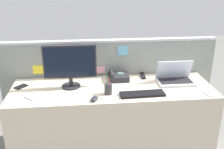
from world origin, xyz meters
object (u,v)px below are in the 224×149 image
at_px(pen_cup, 108,89).
at_px(cell_phone_white_slab, 209,94).
at_px(keyboard_main, 142,94).
at_px(cell_phone_silver_slab, 31,98).
at_px(desk_phone, 118,77).
at_px(desktop_monitor, 70,64).
at_px(cell_phone_black_slab, 21,87).
at_px(laptop, 175,77).
at_px(tv_remote, 143,76).
at_px(computer_mouse_right_hand, 95,99).

relative_size(pen_cup, cell_phone_white_slab, 1.24).
relative_size(keyboard_main, pen_cup, 2.26).
bearing_deg(cell_phone_silver_slab, desk_phone, -21.79).
height_order(desktop_monitor, desk_phone, desktop_monitor).
distance_m(pen_cup, cell_phone_black_slab, 0.88).
bearing_deg(cell_phone_silver_slab, laptop, -35.66).
relative_size(keyboard_main, tv_remote, 2.45).
bearing_deg(cell_phone_black_slab, cell_phone_silver_slab, -20.21).
bearing_deg(desktop_monitor, pen_cup, -30.58).
distance_m(computer_mouse_right_hand, pen_cup, 0.18).
bearing_deg(desk_phone, cell_phone_white_slab, -28.66).
relative_size(computer_mouse_right_hand, tv_remote, 0.59).
bearing_deg(desk_phone, laptop, -12.15).
bearing_deg(tv_remote, pen_cup, -132.36).
xyz_separation_m(desktop_monitor, cell_phone_silver_slab, (-0.35, -0.23, -0.23)).
height_order(cell_phone_silver_slab, cell_phone_black_slab, same).
xyz_separation_m(cell_phone_black_slab, tv_remote, (1.26, 0.15, 0.01)).
bearing_deg(tv_remote, computer_mouse_right_hand, -132.66).
bearing_deg(laptop, computer_mouse_right_hand, -158.28).
height_order(keyboard_main, computer_mouse_right_hand, computer_mouse_right_hand).
bearing_deg(laptop, keyboard_main, -145.62).
bearing_deg(computer_mouse_right_hand, cell_phone_silver_slab, -168.56).
distance_m(desktop_monitor, cell_phone_silver_slab, 0.48).
relative_size(laptop, computer_mouse_right_hand, 3.69).
bearing_deg(desk_phone, desktop_monitor, -164.95).
bearing_deg(tv_remote, desktop_monitor, -162.38).
distance_m(cell_phone_white_slab, cell_phone_silver_slab, 1.64).
xyz_separation_m(desk_phone, cell_phone_white_slab, (0.81, -0.44, -0.03)).
relative_size(laptop, pen_cup, 2.01).
bearing_deg(computer_mouse_right_hand, desktop_monitor, 145.17).
distance_m(desktop_monitor, computer_mouse_right_hand, 0.45).
distance_m(desktop_monitor, pen_cup, 0.45).
relative_size(desk_phone, keyboard_main, 0.51).
xyz_separation_m(desk_phone, cell_phone_silver_slab, (-0.83, -0.36, -0.03)).
bearing_deg(computer_mouse_right_hand, cell_phone_black_slab, 174.68).
bearing_deg(cell_phone_black_slab, pen_cup, 24.53).
bearing_deg(cell_phone_white_slab, laptop, 109.91).
bearing_deg(pen_cup, keyboard_main, -10.71).
relative_size(desktop_monitor, cell_phone_black_slab, 4.09).
height_order(desktop_monitor, laptop, desktop_monitor).
height_order(computer_mouse_right_hand, cell_phone_silver_slab, computer_mouse_right_hand).
relative_size(pen_cup, cell_phone_black_slab, 1.47).
bearing_deg(computer_mouse_right_hand, laptop, 43.44).
bearing_deg(tv_remote, laptop, -27.44).
relative_size(desk_phone, cell_phone_silver_slab, 1.55).
xyz_separation_m(laptop, pen_cup, (-0.71, -0.21, -0.00)).
xyz_separation_m(cell_phone_silver_slab, tv_remote, (1.11, 0.41, 0.01)).
bearing_deg(pen_cup, desktop_monitor, 149.42).
relative_size(desk_phone, pen_cup, 1.14).
distance_m(computer_mouse_right_hand, cell_phone_black_slab, 0.80).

